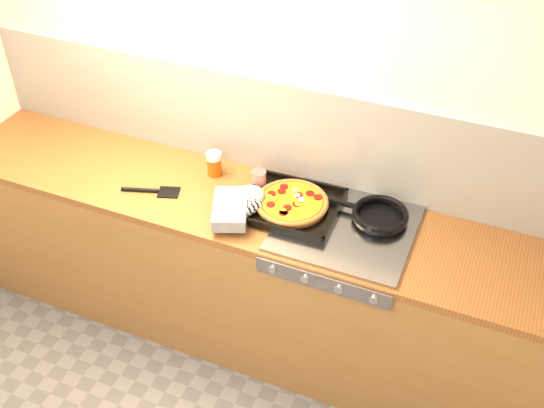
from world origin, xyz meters
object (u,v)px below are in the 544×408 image
at_px(tomato_can, 259,181).
at_px(pizza_on_tray, 275,204).
at_px(frying_pan, 379,215).
at_px(juice_glass, 214,164).

bearing_deg(tomato_can, pizza_on_tray, -42.61).
xyz_separation_m(pizza_on_tray, frying_pan, (0.46, 0.11, -0.01)).
bearing_deg(pizza_on_tray, frying_pan, 14.03).
relative_size(pizza_on_tray, juice_glass, 4.58).
relative_size(tomato_can, juice_glass, 0.82).
height_order(pizza_on_tray, frying_pan, pizza_on_tray).
bearing_deg(juice_glass, frying_pan, -2.64).
bearing_deg(tomato_can, frying_pan, -1.18).
distance_m(frying_pan, tomato_can, 0.60).
xyz_separation_m(pizza_on_tray, juice_glass, (-0.39, 0.15, 0.02)).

